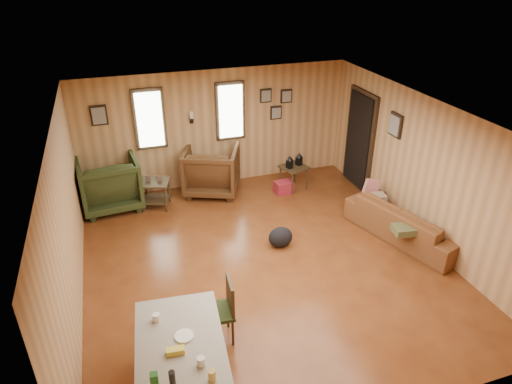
% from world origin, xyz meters
% --- Properties ---
extents(room, '(5.54, 6.04, 2.44)m').
position_xyz_m(room, '(0.17, 0.27, 1.21)').
color(room, brown).
rests_on(room, ground).
extents(sofa, '(1.23, 2.20, 0.83)m').
position_xyz_m(sofa, '(2.54, -0.10, 0.41)').
color(sofa, brown).
rests_on(sofa, ground).
extents(recliner_brown, '(1.33, 1.29, 1.07)m').
position_xyz_m(recliner_brown, '(-0.22, 2.60, 0.53)').
color(recliner_brown, '#482C15').
rests_on(recliner_brown, ground).
extents(recliner_green, '(1.17, 1.10, 1.11)m').
position_xyz_m(recliner_green, '(-2.20, 2.60, 0.56)').
color(recliner_green, '#293317').
rests_on(recliner_green, ground).
extents(end_table, '(0.65, 0.62, 0.68)m').
position_xyz_m(end_table, '(-1.39, 2.30, 0.38)').
color(end_table, '#3C2E1A').
rests_on(end_table, ground).
extents(side_table, '(0.61, 0.61, 0.78)m').
position_xyz_m(side_table, '(1.41, 2.21, 0.53)').
color(side_table, '#3C2E1A').
rests_on(side_table, ground).
extents(cooler, '(0.37, 0.28, 0.25)m').
position_xyz_m(cooler, '(1.15, 2.08, 0.13)').
color(cooler, maroon).
rests_on(cooler, ground).
extents(backpack, '(0.48, 0.42, 0.35)m').
position_xyz_m(backpack, '(0.40, 0.31, 0.18)').
color(backpack, black).
rests_on(backpack, ground).
extents(sofa_pillows, '(0.57, 1.59, 0.32)m').
position_xyz_m(sofa_pillows, '(2.28, 0.09, 0.49)').
color(sofa_pillows, '#4B4C2A').
rests_on(sofa_pillows, sofa).
extents(dining_table, '(1.05, 1.61, 1.00)m').
position_xyz_m(dining_table, '(-1.65, -2.10, 0.71)').
color(dining_table, gray).
rests_on(dining_table, ground).
extents(dining_chair, '(0.43, 0.43, 0.88)m').
position_xyz_m(dining_chair, '(-1.02, -1.37, 0.50)').
color(dining_chair, '#293317').
rests_on(dining_chair, ground).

